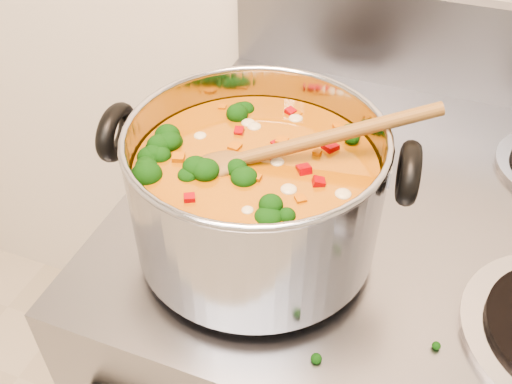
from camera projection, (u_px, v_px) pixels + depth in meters
stockpot at (256, 192)px, 0.64m from camera, size 0.34×0.28×0.17m
wooden_spoon at (272, 152)px, 0.60m from camera, size 0.26×0.15×0.08m
cooktop_crumbs at (249, 243)px, 0.70m from camera, size 0.21×0.35×0.01m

